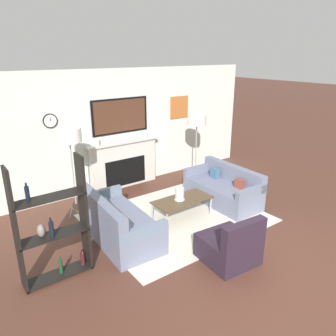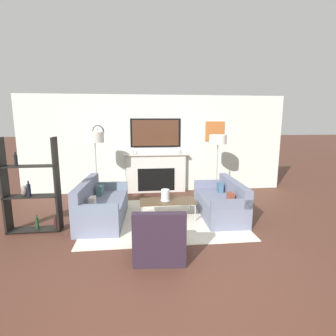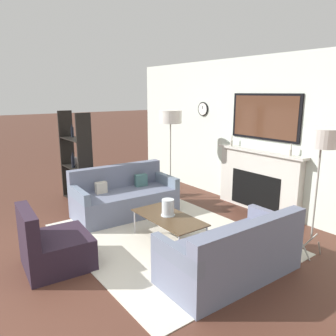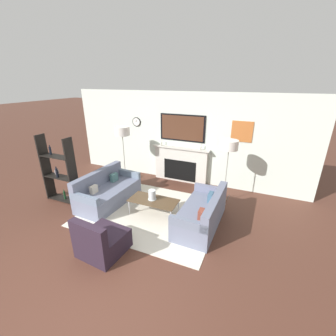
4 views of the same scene
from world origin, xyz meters
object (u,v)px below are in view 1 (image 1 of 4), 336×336
at_px(couch_left, 117,224).
at_px(couch_right, 223,190).
at_px(armchair, 230,247).
at_px(hurricane_candle, 180,195).
at_px(shelf_unit, 52,227).
at_px(coffee_table, 182,201).
at_px(floor_lamp_left, 69,136).
at_px(floor_lamp_right, 197,121).

height_order(couch_left, couch_right, couch_left).
distance_m(armchair, hurricane_candle, 1.58).
xyz_separation_m(hurricane_candle, shelf_unit, (-2.47, -0.35, 0.30)).
distance_m(couch_left, couch_right, 2.52).
bearing_deg(couch_left, couch_right, -0.08).
xyz_separation_m(coffee_table, hurricane_candle, (-0.05, 0.02, 0.13)).
xyz_separation_m(coffee_table, shelf_unit, (-2.52, -0.33, 0.43)).
bearing_deg(floor_lamp_left, hurricane_candle, -38.17).
relative_size(hurricane_candle, floor_lamp_right, 0.14).
distance_m(couch_right, shelf_unit, 3.73).
bearing_deg(couch_right, couch_left, 179.92).
distance_m(coffee_table, hurricane_candle, 0.14).
height_order(couch_right, floor_lamp_right, floor_lamp_right).
xyz_separation_m(couch_right, armchair, (-1.45, -1.57, -0.02)).
bearing_deg(shelf_unit, floor_lamp_left, 60.14).
distance_m(hurricane_candle, floor_lamp_left, 2.28).
height_order(couch_right, shelf_unit, shelf_unit).
distance_m(coffee_table, floor_lamp_left, 2.39).
bearing_deg(shelf_unit, couch_left, 18.06).
bearing_deg(shelf_unit, hurricane_candle, 8.08).
distance_m(armchair, floor_lamp_right, 3.50).
distance_m(couch_left, armchair, 1.90).
xyz_separation_m(couch_right, floor_lamp_right, (0.26, 1.21, 1.25)).
xyz_separation_m(armchair, floor_lamp_right, (1.71, 2.77, 1.27)).
height_order(couch_right, coffee_table, couch_right).
bearing_deg(couch_left, floor_lamp_left, 101.82).
xyz_separation_m(floor_lamp_left, shelf_unit, (-0.91, -1.58, -0.81)).
relative_size(armchair, shelf_unit, 0.47).
distance_m(armchair, shelf_unit, 2.58).
distance_m(coffee_table, shelf_unit, 2.57).
bearing_deg(floor_lamp_left, armchair, -64.66).
height_order(hurricane_candle, shelf_unit, shelf_unit).
height_order(coffee_table, floor_lamp_right, floor_lamp_right).
xyz_separation_m(couch_left, floor_lamp_left, (-0.25, 1.20, 1.31)).
distance_m(couch_left, coffee_table, 1.36).
bearing_deg(couch_right, armchair, -132.80).
xyz_separation_m(couch_left, coffee_table, (1.36, -0.05, 0.07)).
bearing_deg(floor_lamp_left, floor_lamp_right, 0.00).
bearing_deg(coffee_table, armchair, -101.01).
xyz_separation_m(hurricane_candle, floor_lamp_right, (1.46, 1.23, 1.03)).
bearing_deg(couch_right, coffee_table, -177.61).
bearing_deg(armchair, floor_lamp_left, 115.34).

